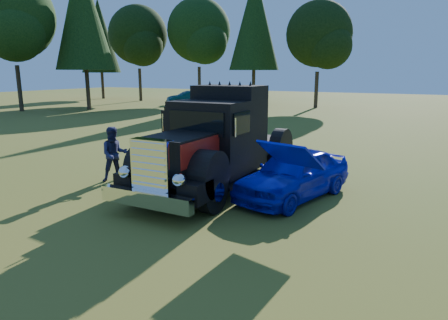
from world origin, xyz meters
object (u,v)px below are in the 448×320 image
diamond_t_truck (216,145)px  distant_teal_car (188,98)px  spectator_near (165,160)px  hotrod_coupe (294,174)px  spectator_far (115,154)px

diamond_t_truck → distant_teal_car: size_ratio=1.64×
spectator_near → diamond_t_truck: bearing=-51.2°
hotrod_coupe → spectator_far: 5.64m
spectator_near → spectator_far: bearing=114.3°
spectator_near → spectator_far: spectator_far is taller
diamond_t_truck → distant_teal_car: (-17.43, 25.29, -0.56)m
hotrod_coupe → distant_teal_car: bearing=128.2°
diamond_t_truck → spectator_near: bearing=-155.2°
diamond_t_truck → spectator_far: (-3.12, -0.96, -0.41)m
hotrod_coupe → spectator_far: hotrod_coupe is taller
diamond_t_truck → spectator_near: diamond_t_truck is taller
distant_teal_car → diamond_t_truck: bearing=-15.4°
hotrod_coupe → spectator_far: bearing=-169.9°
spectator_far → distant_teal_car: bearing=68.6°
spectator_far → hotrod_coupe: bearing=-39.9°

